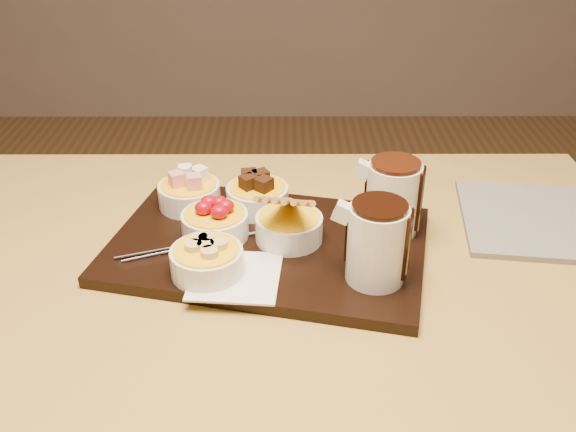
{
  "coord_description": "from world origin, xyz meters",
  "views": [
    {
      "loc": [
        0.04,
        -0.75,
        1.28
      ],
      "look_at": [
        0.05,
        0.06,
        0.81
      ],
      "focal_mm": 40.0,
      "sensor_mm": 36.0,
      "label": 1
    }
  ],
  "objects_px": {
    "dining_table": "(257,326)",
    "newspaper": "(557,221)",
    "pitcher_milk_chocolate": "(393,199)",
    "bowl_strawberries": "(215,225)",
    "serving_board": "(268,245)",
    "pitcher_dark_chocolate": "(377,244)"
  },
  "relations": [
    {
      "from": "dining_table",
      "to": "newspaper",
      "type": "bearing_deg",
      "value": 15.61
    },
    {
      "from": "newspaper",
      "to": "pitcher_milk_chocolate",
      "type": "bearing_deg",
      "value": -162.59
    },
    {
      "from": "dining_table",
      "to": "bowl_strawberries",
      "type": "xyz_separation_m",
      "value": [
        -0.06,
        0.07,
        0.14
      ]
    },
    {
      "from": "dining_table",
      "to": "pitcher_milk_chocolate",
      "type": "relative_size",
      "value": 10.97
    },
    {
      "from": "serving_board",
      "to": "pitcher_dark_chocolate",
      "type": "xyz_separation_m",
      "value": [
        0.15,
        -0.1,
        0.06
      ]
    },
    {
      "from": "bowl_strawberries",
      "to": "pitcher_milk_chocolate",
      "type": "distance_m",
      "value": 0.27
    },
    {
      "from": "pitcher_milk_chocolate",
      "to": "newspaper",
      "type": "bearing_deg",
      "value": 22.76
    },
    {
      "from": "serving_board",
      "to": "bowl_strawberries",
      "type": "distance_m",
      "value": 0.08
    },
    {
      "from": "bowl_strawberries",
      "to": "pitcher_milk_chocolate",
      "type": "bearing_deg",
      "value": 3.43
    },
    {
      "from": "dining_table",
      "to": "pitcher_dark_chocolate",
      "type": "height_order",
      "value": "pitcher_dark_chocolate"
    },
    {
      "from": "serving_board",
      "to": "pitcher_dark_chocolate",
      "type": "height_order",
      "value": "pitcher_dark_chocolate"
    },
    {
      "from": "bowl_strawberries",
      "to": "pitcher_dark_chocolate",
      "type": "distance_m",
      "value": 0.25
    },
    {
      "from": "dining_table",
      "to": "pitcher_dark_chocolate",
      "type": "xyz_separation_m",
      "value": [
        0.16,
        -0.04,
        0.17
      ]
    },
    {
      "from": "bowl_strawberries",
      "to": "pitcher_dark_chocolate",
      "type": "height_order",
      "value": "pitcher_dark_chocolate"
    },
    {
      "from": "pitcher_dark_chocolate",
      "to": "newspaper",
      "type": "height_order",
      "value": "pitcher_dark_chocolate"
    },
    {
      "from": "bowl_strawberries",
      "to": "pitcher_dark_chocolate",
      "type": "bearing_deg",
      "value": -25.61
    },
    {
      "from": "pitcher_dark_chocolate",
      "to": "newspaper",
      "type": "distance_m",
      "value": 0.37
    },
    {
      "from": "newspaper",
      "to": "pitcher_dark_chocolate",
      "type": "bearing_deg",
      "value": -143.78
    },
    {
      "from": "bowl_strawberries",
      "to": "pitcher_milk_chocolate",
      "type": "relative_size",
      "value": 0.91
    },
    {
      "from": "dining_table",
      "to": "serving_board",
      "type": "bearing_deg",
      "value": 73.57
    },
    {
      "from": "dining_table",
      "to": "serving_board",
      "type": "xyz_separation_m",
      "value": [
        0.02,
        0.06,
        0.11
      ]
    },
    {
      "from": "dining_table",
      "to": "serving_board",
      "type": "relative_size",
      "value": 2.61
    }
  ]
}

